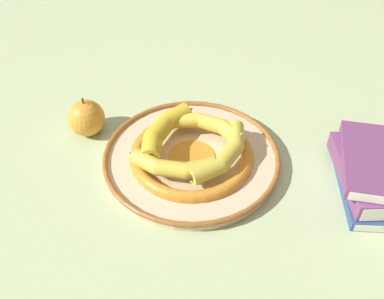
{
  "coord_description": "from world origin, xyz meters",
  "views": [
    {
      "loc": [
        -0.24,
        0.59,
        0.64
      ],
      "look_at": [
        -0.0,
        -0.01,
        0.04
      ],
      "focal_mm": 42.0,
      "sensor_mm": 36.0,
      "label": 1
    }
  ],
  "objects_px": {
    "banana_a": "(223,155)",
    "banana_c": "(163,130)",
    "banana_b": "(211,126)",
    "apple": "(86,118)",
    "banana_d": "(171,166)",
    "book_stack": "(382,175)",
    "decorative_bowl": "(192,157)"
  },
  "relations": [
    {
      "from": "banana_c",
      "to": "book_stack",
      "type": "height_order",
      "value": "book_stack"
    },
    {
      "from": "banana_b",
      "to": "apple",
      "type": "height_order",
      "value": "apple"
    },
    {
      "from": "banana_a",
      "to": "banana_c",
      "type": "distance_m",
      "value": 0.14
    },
    {
      "from": "decorative_bowl",
      "to": "banana_a",
      "type": "bearing_deg",
      "value": 174.77
    },
    {
      "from": "book_stack",
      "to": "banana_c",
      "type": "bearing_deg",
      "value": -103.16
    },
    {
      "from": "banana_d",
      "to": "decorative_bowl",
      "type": "bearing_deg",
      "value": 65.62
    },
    {
      "from": "book_stack",
      "to": "apple",
      "type": "xyz_separation_m",
      "value": [
        0.6,
        0.06,
        -0.0
      ]
    },
    {
      "from": "banana_b",
      "to": "book_stack",
      "type": "xyz_separation_m",
      "value": [
        -0.34,
        0.01,
        -0.01
      ]
    },
    {
      "from": "decorative_bowl",
      "to": "banana_b",
      "type": "bearing_deg",
      "value": -102.14
    },
    {
      "from": "banana_a",
      "to": "apple",
      "type": "relative_size",
      "value": 2.15
    },
    {
      "from": "banana_a",
      "to": "apple",
      "type": "bearing_deg",
      "value": 98.38
    },
    {
      "from": "decorative_bowl",
      "to": "apple",
      "type": "relative_size",
      "value": 3.91
    },
    {
      "from": "banana_a",
      "to": "banana_c",
      "type": "bearing_deg",
      "value": 91.64
    },
    {
      "from": "decorative_bowl",
      "to": "apple",
      "type": "distance_m",
      "value": 0.25
    },
    {
      "from": "banana_c",
      "to": "banana_b",
      "type": "bearing_deg",
      "value": 126.24
    },
    {
      "from": "banana_a",
      "to": "banana_d",
      "type": "distance_m",
      "value": 0.1
    },
    {
      "from": "banana_a",
      "to": "banana_d",
      "type": "bearing_deg",
      "value": 138.23
    },
    {
      "from": "banana_a",
      "to": "apple",
      "type": "height_order",
      "value": "apple"
    },
    {
      "from": "decorative_bowl",
      "to": "book_stack",
      "type": "height_order",
      "value": "book_stack"
    },
    {
      "from": "banana_a",
      "to": "banana_d",
      "type": "xyz_separation_m",
      "value": [
        0.08,
        0.06,
        -0.0
      ]
    },
    {
      "from": "decorative_bowl",
      "to": "banana_c",
      "type": "height_order",
      "value": "banana_c"
    },
    {
      "from": "decorative_bowl",
      "to": "banana_d",
      "type": "height_order",
      "value": "banana_d"
    },
    {
      "from": "banana_d",
      "to": "banana_b",
      "type": "bearing_deg",
      "value": 65.76
    },
    {
      "from": "banana_a",
      "to": "banana_c",
      "type": "xyz_separation_m",
      "value": [
        0.13,
        -0.02,
        0.0
      ]
    },
    {
      "from": "banana_b",
      "to": "banana_c",
      "type": "height_order",
      "value": "banana_c"
    },
    {
      "from": "banana_a",
      "to": "banana_c",
      "type": "height_order",
      "value": "banana_c"
    },
    {
      "from": "banana_b",
      "to": "banana_c",
      "type": "relative_size",
      "value": 0.92
    },
    {
      "from": "book_stack",
      "to": "apple",
      "type": "relative_size",
      "value": 2.71
    },
    {
      "from": "banana_b",
      "to": "apple",
      "type": "relative_size",
      "value": 1.91
    },
    {
      "from": "banana_b",
      "to": "apple",
      "type": "bearing_deg",
      "value": 15.81
    },
    {
      "from": "banana_d",
      "to": "apple",
      "type": "xyz_separation_m",
      "value": [
        0.23,
        -0.08,
        -0.01
      ]
    },
    {
      "from": "decorative_bowl",
      "to": "banana_c",
      "type": "xyz_separation_m",
      "value": [
        0.07,
        -0.02,
        0.04
      ]
    }
  ]
}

